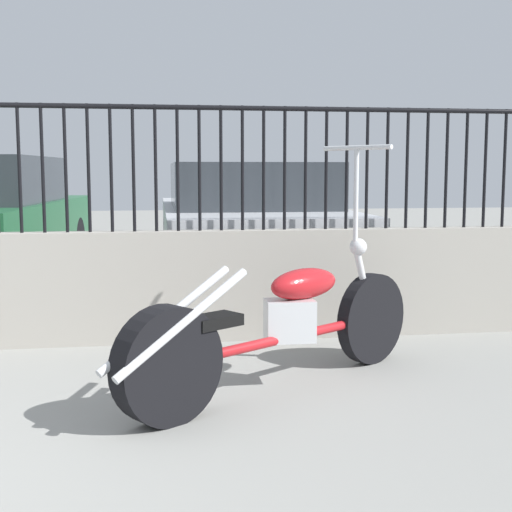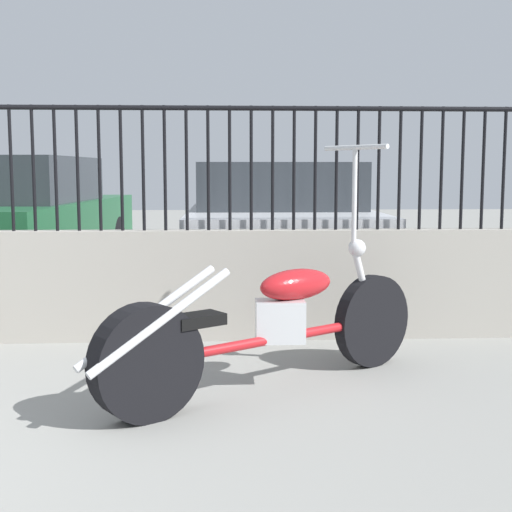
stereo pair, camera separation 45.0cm
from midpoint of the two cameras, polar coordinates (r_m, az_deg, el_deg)
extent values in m
cylinder|color=black|center=(5.36, -16.74, 6.73)|extent=(0.02, 0.02, 0.90)
cylinder|color=black|center=(5.32, -15.09, 6.78)|extent=(0.02, 0.02, 0.90)
cylinder|color=black|center=(5.29, -13.42, 6.83)|extent=(0.02, 0.02, 0.90)
cylinder|color=black|center=(5.27, -11.73, 6.88)|extent=(0.02, 0.02, 0.90)
cylinder|color=black|center=(5.25, -10.02, 6.92)|extent=(0.02, 0.02, 0.90)
cylinder|color=black|center=(5.23, -8.31, 6.95)|extent=(0.02, 0.02, 0.90)
cylinder|color=black|center=(5.22, -6.58, 6.97)|extent=(0.02, 0.02, 0.90)
cylinder|color=black|center=(5.21, -4.84, 7.00)|extent=(0.02, 0.02, 0.90)
cylinder|color=black|center=(5.21, -3.11, 7.01)|extent=(0.02, 0.02, 0.90)
cylinder|color=black|center=(5.21, -1.37, 7.02)|extent=(0.02, 0.02, 0.90)
cylinder|color=black|center=(5.22, 0.37, 7.02)|extent=(0.02, 0.02, 0.90)
cylinder|color=black|center=(5.23, 2.10, 7.01)|extent=(0.02, 0.02, 0.90)
cylinder|color=black|center=(5.24, 3.82, 7.00)|extent=(0.02, 0.02, 0.90)
cylinder|color=black|center=(5.26, 5.52, 6.99)|extent=(0.02, 0.02, 0.90)
cylinder|color=black|center=(5.29, 7.22, 6.96)|extent=(0.02, 0.02, 0.90)
cylinder|color=black|center=(5.32, 8.89, 6.94)|extent=(0.02, 0.02, 0.90)
cylinder|color=black|center=(5.35, 10.55, 6.90)|extent=(0.02, 0.02, 0.90)
cylinder|color=black|center=(5.39, 12.18, 6.86)|extent=(0.02, 0.02, 0.90)
cylinder|color=black|center=(5.43, 13.79, 6.82)|extent=(0.02, 0.02, 0.90)
cylinder|color=black|center=(5.48, 15.37, 6.77)|extent=(0.02, 0.02, 0.90)
cylinder|color=black|center=(5.53, 16.92, 6.72)|extent=(0.02, 0.02, 0.90)
cylinder|color=black|center=(5.59, 18.44, 6.66)|extent=(0.02, 0.02, 0.90)
cylinder|color=black|center=(5.65, 19.93, 6.60)|extent=(0.02, 0.02, 0.90)
cylinder|color=black|center=(5.71, 21.39, 6.54)|extent=(0.02, 0.02, 0.90)
cylinder|color=black|center=(4.67, 12.04, -5.12)|extent=(0.53, 0.41, 0.59)
cylinder|color=black|center=(3.61, -5.20, -8.55)|extent=(0.57, 0.46, 0.60)
cylinder|color=#AD191E|center=(4.09, 4.56, -6.69)|extent=(1.27, 0.90, 0.06)
cube|color=silver|center=(4.10, 5.09, -5.23)|extent=(0.28, 0.18, 0.24)
ellipsoid|color=#AD191E|center=(4.15, 6.34, -2.30)|extent=(0.53, 0.46, 0.18)
cube|color=black|center=(3.73, -1.33, -5.17)|extent=(0.32, 0.29, 0.06)
cylinder|color=silver|center=(4.56, 11.38, -2.20)|extent=(0.21, 0.16, 0.51)
sphere|color=silver|center=(4.48, 10.95, 0.62)|extent=(0.11, 0.11, 0.11)
cylinder|color=silver|center=(4.44, 10.79, 4.68)|extent=(0.03, 0.03, 0.60)
cylinder|color=silver|center=(4.44, 10.87, 8.53)|extent=(0.32, 0.44, 0.03)
cylinder|color=silver|center=(3.53, -3.93, -5.23)|extent=(0.69, 0.50, 0.46)
cylinder|color=silver|center=(3.64, -5.16, -4.85)|extent=(0.69, 0.50, 0.46)
cylinder|color=black|center=(9.68, -9.85, 1.24)|extent=(0.16, 0.65, 0.64)
cylinder|color=black|center=(7.11, -14.20, -0.88)|extent=(0.16, 0.65, 0.64)
cube|color=#1E5933|center=(8.60, -17.18, 2.02)|extent=(2.15, 4.44, 0.66)
cube|color=#2D3338|center=(8.37, -17.80, 5.86)|extent=(1.78, 2.19, 0.50)
cylinder|color=black|center=(9.21, -2.83, 1.06)|extent=(0.12, 0.64, 0.64)
cylinder|color=black|center=(9.34, 7.43, 1.09)|extent=(0.12, 0.64, 0.64)
cylinder|color=black|center=(6.43, -3.10, -1.47)|extent=(0.12, 0.64, 0.64)
cylinder|color=black|center=(6.62, 11.46, -1.36)|extent=(0.12, 0.64, 0.64)
cube|color=#B7BABF|center=(7.83, 3.15, 1.75)|extent=(1.84, 4.54, 0.63)
cube|color=#2D3338|center=(7.57, 3.34, 5.70)|extent=(1.63, 2.19, 0.46)
camera|label=1|loc=(0.22, -87.20, 0.34)|focal=50.00mm
camera|label=2|loc=(0.22, 92.80, -0.34)|focal=50.00mm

